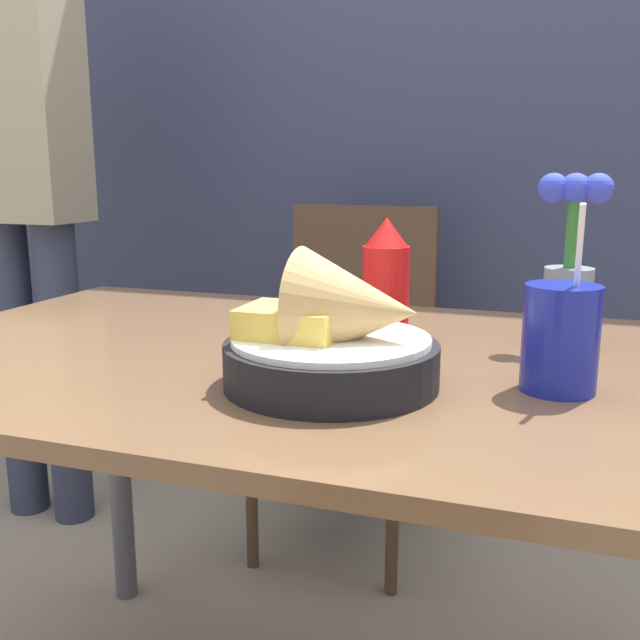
{
  "coord_description": "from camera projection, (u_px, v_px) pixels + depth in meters",
  "views": [
    {
      "loc": [
        0.36,
        -0.94,
        1.0
      ],
      "look_at": [
        0.05,
        -0.04,
        0.79
      ],
      "focal_mm": 40.0,
      "sensor_mm": 36.0,
      "label": 1
    }
  ],
  "objects": [
    {
      "name": "food_basket",
      "position": [
        339.0,
        339.0,
        0.86
      ],
      "size": [
        0.27,
        0.27,
        0.17
      ],
      "color": "black",
      "rests_on": "dining_table"
    },
    {
      "name": "person_standing",
      "position": [
        22.0,
        157.0,
        1.88
      ],
      "size": [
        0.32,
        0.2,
        1.76
      ],
      "color": "#2D3347",
      "rests_on": "ground_plane"
    },
    {
      "name": "dining_table",
      "position": [
        299.0,
        413.0,
        1.06
      ],
      "size": [
        1.27,
        0.81,
        0.73
      ],
      "color": "brown",
      "rests_on": "ground_plane"
    },
    {
      "name": "drink_cup",
      "position": [
        560.0,
        342.0,
        0.85
      ],
      "size": [
        0.09,
        0.09,
        0.23
      ],
      "color": "#192399",
      "rests_on": "dining_table"
    },
    {
      "name": "wall_window",
      "position": [
        448.0,
        58.0,
        2.03
      ],
      "size": [
        7.0,
        0.06,
        2.6
      ],
      "color": "#2D334C",
      "rests_on": "ground_plane"
    },
    {
      "name": "ketchup_bottle",
      "position": [
        386.0,
        283.0,
        1.07
      ],
      "size": [
        0.07,
        0.07,
        0.19
      ],
      "color": "red",
      "rests_on": "dining_table"
    },
    {
      "name": "flower_vase",
      "position": [
        569.0,
        272.0,
        1.05
      ],
      "size": [
        0.1,
        0.07,
        0.26
      ],
      "color": "gray",
      "rests_on": "dining_table"
    },
    {
      "name": "chair_far_window",
      "position": [
        354.0,
        344.0,
        1.9
      ],
      "size": [
        0.4,
        0.4,
        0.89
      ],
      "color": "#473323",
      "rests_on": "ground_plane"
    }
  ]
}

